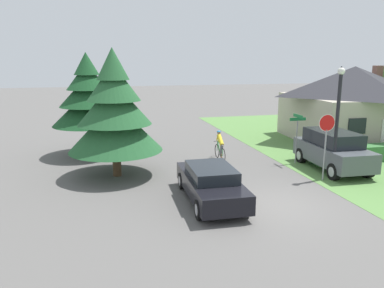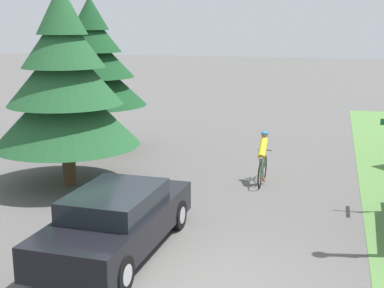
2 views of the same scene
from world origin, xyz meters
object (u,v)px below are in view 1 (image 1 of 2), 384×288
object	(u,v)px
parked_suv_right	(333,150)
stop_sign	(326,134)
sedan_left_lane	(211,183)
street_name_sign	(297,130)
street_lamp	(338,115)
conifer_tall_far	(88,97)
cottage_house	(352,103)
cyclist	(220,146)
conifer_tall_near	(115,112)

from	to	relation	value
parked_suv_right	stop_sign	size ratio (longest dim) A/B	1.53
sedan_left_lane	street_name_sign	size ratio (longest dim) A/B	1.84
street_lamp	conifer_tall_far	xyz separation A→B (m)	(-10.83, 7.25, 0.34)
cottage_house	stop_sign	world-z (taller)	cottage_house
cyclist	parked_suv_right	bearing A→B (deg)	-123.20
stop_sign	street_name_sign	world-z (taller)	stop_sign
stop_sign	street_name_sign	xyz separation A→B (m)	(0.20, 2.82, -0.33)
conifer_tall_near	conifer_tall_far	xyz separation A→B (m)	(-1.24, 4.44, 0.27)
cottage_house	street_name_sign	world-z (taller)	cottage_house
stop_sign	conifer_tall_near	world-z (taller)	conifer_tall_near
cyclist	conifer_tall_far	world-z (taller)	conifer_tall_far
cyclist	sedan_left_lane	bearing A→B (deg)	158.70
cottage_house	stop_sign	xyz separation A→B (m)	(-6.79, -7.35, -0.43)
cottage_house	street_name_sign	size ratio (longest dim) A/B	3.26
cyclist	parked_suv_right	world-z (taller)	parked_suv_right
cyclist	stop_sign	world-z (taller)	stop_sign
cottage_house	street_lamp	xyz separation A→B (m)	(-6.20, -7.22, 0.38)
stop_sign	conifer_tall_far	xyz separation A→B (m)	(-10.24, 7.38, 1.16)
street_name_sign	sedan_left_lane	bearing A→B (deg)	-145.31
cyclist	parked_suv_right	xyz separation A→B (m)	(4.79, -3.16, 0.24)
cyclist	street_name_sign	distance (m)	4.13
sedan_left_lane	parked_suv_right	xyz separation A→B (m)	(7.08, 2.66, 0.28)
cottage_house	street_name_sign	xyz separation A→B (m)	(-6.59, -4.53, -0.75)
parked_suv_right	conifer_tall_far	size ratio (longest dim) A/B	0.80
parked_suv_right	stop_sign	xyz separation A→B (m)	(-1.40, -1.41, 1.15)
cottage_house	conifer_tall_near	bearing A→B (deg)	-160.71
street_name_sign	cyclist	bearing A→B (deg)	154.05
street_lamp	conifer_tall_near	xyz separation A→B (m)	(-9.59, 2.81, 0.07)
parked_suv_right	conifer_tall_far	xyz separation A→B (m)	(-11.63, 5.97, 2.31)
sedan_left_lane	parked_suv_right	size ratio (longest dim) A/B	1.04
parked_suv_right	stop_sign	bearing A→B (deg)	137.53
cottage_house	conifer_tall_far	world-z (taller)	conifer_tall_far
sedan_left_lane	stop_sign	size ratio (longest dim) A/B	1.60
street_lamp	street_name_sign	bearing A→B (deg)	98.34
parked_suv_right	street_lamp	size ratio (longest dim) A/B	0.91
cottage_house	conifer_tall_far	xyz separation A→B (m)	(-17.02, 0.03, 0.73)
sedan_left_lane	street_lamp	world-z (taller)	street_lamp
sedan_left_lane	cyclist	size ratio (longest dim) A/B	2.65
cottage_house	sedan_left_lane	xyz separation A→B (m)	(-12.47, -8.60, -1.86)
street_name_sign	parked_suv_right	bearing A→B (deg)	-49.69
street_lamp	conifer_tall_far	bearing A→B (deg)	146.21
sedan_left_lane	street_lamp	distance (m)	6.81
cottage_house	conifer_tall_near	size ratio (longest dim) A/B	1.44
conifer_tall_far	stop_sign	bearing A→B (deg)	-35.79
sedan_left_lane	stop_sign	bearing A→B (deg)	-75.68
sedan_left_lane	conifer_tall_far	size ratio (longest dim) A/B	0.83
stop_sign	street_lamp	world-z (taller)	street_lamp
parked_suv_right	street_name_sign	distance (m)	2.03
sedan_left_lane	conifer_tall_near	world-z (taller)	conifer_tall_near
street_name_sign	conifer_tall_near	bearing A→B (deg)	179.26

